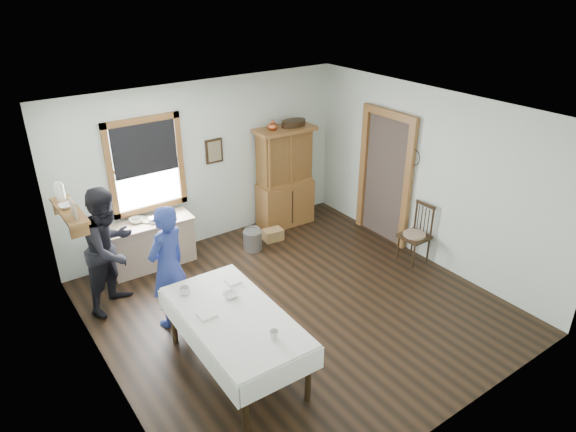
{
  "coord_description": "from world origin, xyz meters",
  "views": [
    {
      "loc": [
        -3.47,
        -4.69,
        4.24
      ],
      "look_at": [
        0.08,
        0.3,
        1.26
      ],
      "focal_mm": 32.0,
      "sensor_mm": 36.0,
      "label": 1
    }
  ],
  "objects_px": {
    "dining_table": "(236,342)",
    "woman_blue": "(168,271)",
    "work_counter": "(151,244)",
    "china_hutch": "(285,178)",
    "figure_dark": "(111,253)",
    "pail": "(253,240)",
    "wicker_basket": "(273,235)",
    "spindle_chair": "(415,234)"
  },
  "relations": [
    {
      "from": "work_counter",
      "to": "pail",
      "type": "distance_m",
      "value": 1.63
    },
    {
      "from": "work_counter",
      "to": "figure_dark",
      "type": "bearing_deg",
      "value": -136.9
    },
    {
      "from": "pail",
      "to": "wicker_basket",
      "type": "xyz_separation_m",
      "value": [
        0.46,
        0.08,
        -0.07
      ]
    },
    {
      "from": "spindle_chair",
      "to": "wicker_basket",
      "type": "relative_size",
      "value": 2.98
    },
    {
      "from": "figure_dark",
      "to": "work_counter",
      "type": "bearing_deg",
      "value": 6.65
    },
    {
      "from": "dining_table",
      "to": "spindle_chair",
      "type": "relative_size",
      "value": 2.02
    },
    {
      "from": "spindle_chair",
      "to": "pail",
      "type": "bearing_deg",
      "value": 136.03
    },
    {
      "from": "china_hutch",
      "to": "woman_blue",
      "type": "height_order",
      "value": "china_hutch"
    },
    {
      "from": "work_counter",
      "to": "dining_table",
      "type": "bearing_deg",
      "value": -90.44
    },
    {
      "from": "work_counter",
      "to": "pail",
      "type": "bearing_deg",
      "value": -15.62
    },
    {
      "from": "work_counter",
      "to": "pail",
      "type": "xyz_separation_m",
      "value": [
        1.54,
        -0.48,
        -0.21
      ]
    },
    {
      "from": "work_counter",
      "to": "woman_blue",
      "type": "height_order",
      "value": "woman_blue"
    },
    {
      "from": "dining_table",
      "to": "woman_blue",
      "type": "distance_m",
      "value": 1.35
    },
    {
      "from": "dining_table",
      "to": "figure_dark",
      "type": "bearing_deg",
      "value": 108.13
    },
    {
      "from": "dining_table",
      "to": "pail",
      "type": "height_order",
      "value": "dining_table"
    },
    {
      "from": "wicker_basket",
      "to": "figure_dark",
      "type": "distance_m",
      "value": 2.89
    },
    {
      "from": "work_counter",
      "to": "dining_table",
      "type": "xyz_separation_m",
      "value": [
        -0.11,
        -2.78,
        0.01
      ]
    },
    {
      "from": "china_hutch",
      "to": "woman_blue",
      "type": "distance_m",
      "value": 3.23
    },
    {
      "from": "china_hutch",
      "to": "dining_table",
      "type": "xyz_separation_m",
      "value": [
        -2.64,
        -2.77,
        -0.51
      ]
    },
    {
      "from": "dining_table",
      "to": "pail",
      "type": "relative_size",
      "value": 5.9
    },
    {
      "from": "dining_table",
      "to": "wicker_basket",
      "type": "bearing_deg",
      "value": 48.44
    },
    {
      "from": "woman_blue",
      "to": "china_hutch",
      "type": "bearing_deg",
      "value": -176.95
    },
    {
      "from": "pail",
      "to": "figure_dark",
      "type": "xyz_separation_m",
      "value": [
        -2.33,
        -0.21,
        0.64
      ]
    },
    {
      "from": "work_counter",
      "to": "pail",
      "type": "relative_size",
      "value": 3.99
    },
    {
      "from": "woman_blue",
      "to": "figure_dark",
      "type": "height_order",
      "value": "figure_dark"
    },
    {
      "from": "wicker_basket",
      "to": "figure_dark",
      "type": "xyz_separation_m",
      "value": [
        -2.79,
        -0.29,
        0.71
      ]
    },
    {
      "from": "spindle_chair",
      "to": "figure_dark",
      "type": "bearing_deg",
      "value": 159.08
    },
    {
      "from": "pail",
      "to": "figure_dark",
      "type": "bearing_deg",
      "value": -174.81
    },
    {
      "from": "pail",
      "to": "figure_dark",
      "type": "height_order",
      "value": "figure_dark"
    },
    {
      "from": "work_counter",
      "to": "wicker_basket",
      "type": "xyz_separation_m",
      "value": [
        2.0,
        -0.4,
        -0.28
      ]
    },
    {
      "from": "china_hutch",
      "to": "pail",
      "type": "distance_m",
      "value": 1.32
    },
    {
      "from": "pail",
      "to": "dining_table",
      "type": "bearing_deg",
      "value": -125.69
    },
    {
      "from": "spindle_chair",
      "to": "pail",
      "type": "height_order",
      "value": "spindle_chair"
    },
    {
      "from": "spindle_chair",
      "to": "wicker_basket",
      "type": "xyz_separation_m",
      "value": [
        -1.42,
        1.87,
        -0.39
      ]
    },
    {
      "from": "dining_table",
      "to": "woman_blue",
      "type": "xyz_separation_m",
      "value": [
        -0.22,
        1.28,
        0.38
      ]
    },
    {
      "from": "pail",
      "to": "wicker_basket",
      "type": "distance_m",
      "value": 0.47
    },
    {
      "from": "dining_table",
      "to": "figure_dark",
      "type": "xyz_separation_m",
      "value": [
        -0.68,
        2.08,
        0.42
      ]
    },
    {
      "from": "dining_table",
      "to": "spindle_chair",
      "type": "distance_m",
      "value": 3.56
    },
    {
      "from": "work_counter",
      "to": "china_hutch",
      "type": "height_order",
      "value": "china_hutch"
    },
    {
      "from": "dining_table",
      "to": "spindle_chair",
      "type": "height_order",
      "value": "spindle_chair"
    },
    {
      "from": "dining_table",
      "to": "work_counter",
      "type": "bearing_deg",
      "value": 87.73
    },
    {
      "from": "china_hutch",
      "to": "wicker_basket",
      "type": "distance_m",
      "value": 1.04
    }
  ]
}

